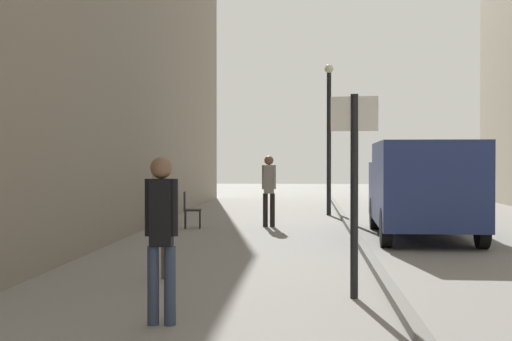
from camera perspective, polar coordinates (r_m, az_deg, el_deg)
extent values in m
plane|color=gray|center=(14.06, 1.90, -6.38)|extent=(80.00, 80.00, 0.00)
cube|color=#615F5B|center=(14.09, 8.37, -6.13)|extent=(0.16, 40.00, 0.12)
cylinder|color=#2D3851|center=(8.15, -7.83, -8.67)|extent=(0.13, 0.13, 0.84)
cylinder|color=#2D3851|center=(8.12, -6.57, -8.71)|extent=(0.13, 0.13, 0.84)
cube|color=black|center=(8.04, -7.21, -3.19)|extent=(0.24, 0.20, 0.72)
cylinder|color=black|center=(8.07, -8.11, -2.80)|extent=(0.10, 0.10, 0.61)
cylinder|color=black|center=(8.02, -6.31, -2.82)|extent=(0.10, 0.10, 0.61)
sphere|color=brown|center=(8.03, -7.22, 0.20)|extent=(0.23, 0.23, 0.23)
cylinder|color=brown|center=(11.25, -7.76, -6.22)|extent=(0.12, 0.12, 0.77)
cylinder|color=brown|center=(11.22, -6.93, -6.23)|extent=(0.12, 0.12, 0.77)
cube|color=gray|center=(11.17, -7.35, -2.58)|extent=(0.22, 0.19, 0.66)
cylinder|color=gray|center=(11.19, -7.95, -2.32)|extent=(0.09, 0.09, 0.56)
cylinder|color=gray|center=(11.15, -6.75, -2.33)|extent=(0.09, 0.09, 0.56)
sphere|color=tan|center=(11.15, -7.36, -0.34)|extent=(0.21, 0.21, 0.21)
cylinder|color=black|center=(19.64, 0.72, -3.03)|extent=(0.13, 0.13, 0.88)
cylinder|color=black|center=(19.61, 1.26, -3.04)|extent=(0.13, 0.13, 0.88)
cube|color=gray|center=(19.59, 0.99, -0.67)|extent=(0.26, 0.23, 0.75)
cylinder|color=gray|center=(19.61, 0.60, -0.50)|extent=(0.10, 0.10, 0.63)
cylinder|color=gray|center=(19.57, 1.37, -0.51)|extent=(0.10, 0.10, 0.63)
sphere|color=brown|center=(19.58, 0.99, 0.77)|extent=(0.24, 0.24, 0.24)
cube|color=navy|center=(16.64, 12.79, -0.98)|extent=(2.22, 4.09, 1.81)
cube|color=navy|center=(19.42, 11.77, -1.38)|extent=(2.14, 1.63, 1.36)
cube|color=black|center=(19.95, 11.61, -0.46)|extent=(1.76, 0.10, 0.60)
cylinder|color=black|center=(19.22, 9.01, -3.24)|extent=(0.25, 0.81, 0.80)
cylinder|color=black|center=(19.42, 14.59, -3.22)|extent=(0.25, 0.81, 0.80)
cylinder|color=black|center=(15.29, 9.86, -4.30)|extent=(0.25, 0.81, 0.80)
cylinder|color=black|center=(15.54, 16.85, -4.24)|extent=(0.25, 0.81, 0.80)
cylinder|color=black|center=(9.60, 7.49, -1.96)|extent=(0.10, 0.10, 2.60)
cube|color=white|center=(9.60, 7.50, 4.30)|extent=(0.60, 0.12, 0.44)
cylinder|color=black|center=(23.74, 5.57, 2.01)|extent=(0.14, 0.14, 4.50)
sphere|color=beige|center=(23.91, 5.58, 7.70)|extent=(0.28, 0.28, 0.28)
cylinder|color=black|center=(19.43, -4.27, -3.71)|extent=(0.04, 0.04, 0.45)
cylinder|color=black|center=(19.06, -4.31, -3.80)|extent=(0.04, 0.04, 0.45)
cylinder|color=black|center=(19.45, -5.37, -3.70)|extent=(0.04, 0.04, 0.45)
cylinder|color=black|center=(19.08, -5.43, -3.79)|extent=(0.04, 0.04, 0.45)
cube|color=black|center=(19.24, -4.85, -3.02)|extent=(0.48, 0.48, 0.04)
cube|color=black|center=(19.23, -5.44, -2.29)|extent=(0.09, 0.44, 0.45)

